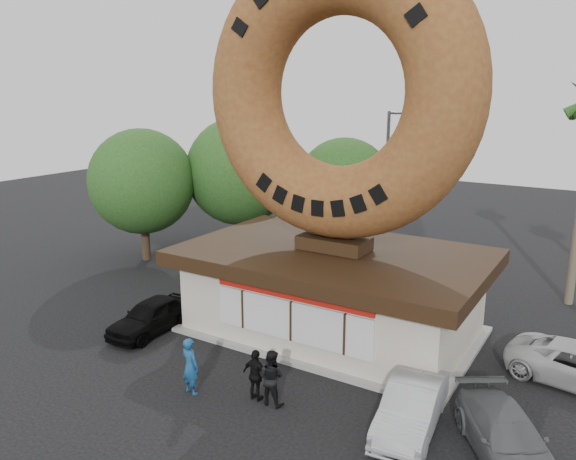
% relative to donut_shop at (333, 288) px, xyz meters
% --- Properties ---
extents(ground, '(90.00, 90.00, 0.00)m').
position_rel_donut_shop_xyz_m(ground, '(0.00, -5.98, -1.77)').
color(ground, black).
rests_on(ground, ground).
extents(donut_shop, '(11.20, 7.20, 3.80)m').
position_rel_donut_shop_xyz_m(donut_shop, '(0.00, 0.00, 0.00)').
color(donut_shop, beige).
rests_on(donut_shop, ground).
extents(giant_donut, '(10.40, 2.65, 10.40)m').
position_rel_donut_shop_xyz_m(giant_donut, '(0.00, 0.02, 7.24)').
color(giant_donut, '#925F2A').
rests_on(giant_donut, donut_shop).
extents(tree_west, '(6.00, 6.00, 7.65)m').
position_rel_donut_shop_xyz_m(tree_west, '(-9.50, 7.02, 2.87)').
color(tree_west, '#473321').
rests_on(tree_west, ground).
extents(tree_mid, '(5.20, 5.20, 6.63)m').
position_rel_donut_shop_xyz_m(tree_mid, '(-4.00, 9.02, 2.25)').
color(tree_mid, '#473321').
rests_on(tree_mid, ground).
extents(tree_far, '(5.60, 5.60, 7.14)m').
position_rel_donut_shop_xyz_m(tree_far, '(-13.00, 3.02, 2.56)').
color(tree_far, '#473321').
rests_on(tree_far, ground).
extents(street_lamp, '(2.11, 0.20, 8.00)m').
position_rel_donut_shop_xyz_m(street_lamp, '(-1.86, 10.02, 2.72)').
color(street_lamp, '#59595E').
rests_on(street_lamp, ground).
extents(person_left, '(0.73, 0.55, 1.83)m').
position_rel_donut_shop_xyz_m(person_left, '(-1.63, -6.34, -0.85)').
color(person_left, navy).
rests_on(person_left, ground).
extents(person_center, '(0.87, 0.70, 1.72)m').
position_rel_donut_shop_xyz_m(person_center, '(0.81, -5.53, -0.90)').
color(person_center, black).
rests_on(person_center, ground).
extents(person_right, '(0.98, 0.47, 1.63)m').
position_rel_donut_shop_xyz_m(person_right, '(0.31, -5.60, -0.95)').
color(person_right, black).
rests_on(person_right, ground).
extents(car_black, '(1.63, 3.85, 1.30)m').
position_rel_donut_shop_xyz_m(car_black, '(-5.94, -3.69, -1.12)').
color(car_black, black).
rests_on(car_black, ground).
extents(car_silver, '(1.82, 4.10, 1.31)m').
position_rel_donut_shop_xyz_m(car_silver, '(4.79, -4.55, -1.11)').
color(car_silver, '#ABACB0').
rests_on(car_silver, ground).
extents(car_grey, '(3.70, 4.44, 1.22)m').
position_rel_donut_shop_xyz_m(car_grey, '(7.30, -4.56, -1.16)').
color(car_grey, slate).
rests_on(car_grey, ground).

